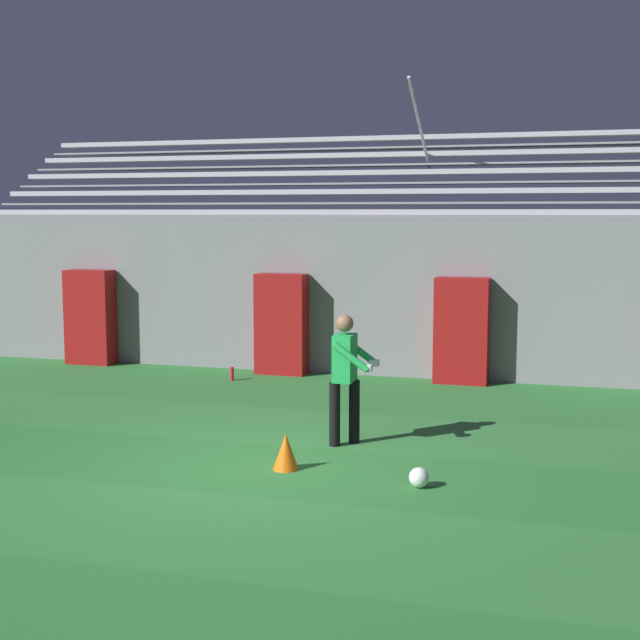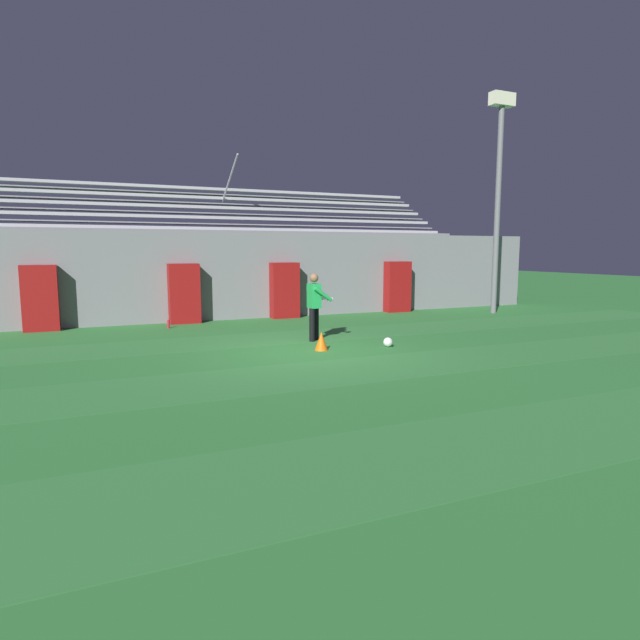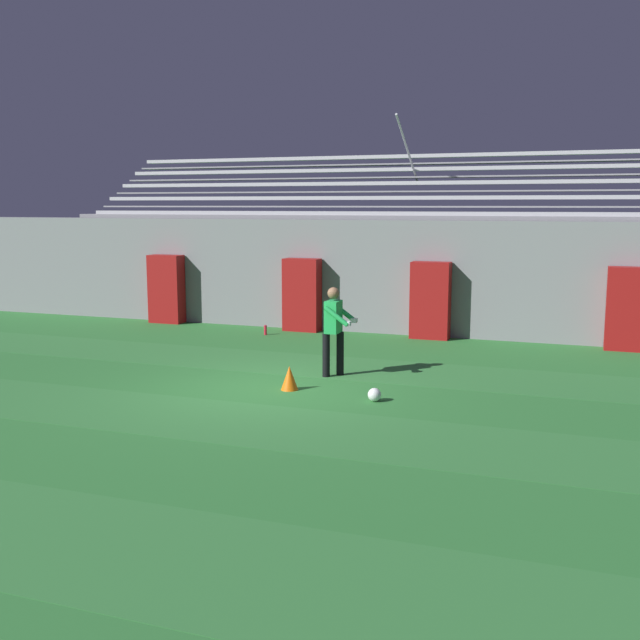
# 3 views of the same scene
# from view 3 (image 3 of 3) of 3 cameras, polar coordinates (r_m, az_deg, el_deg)

# --- Properties ---
(ground_plane) EXTENTS (80.00, 80.00, 0.00)m
(ground_plane) POSITION_cam_3_polar(r_m,az_deg,el_deg) (13.03, -4.09, -5.33)
(ground_plane) COLOR #2D7533
(turf_stripe_near) EXTENTS (28.00, 2.04, 0.01)m
(turf_stripe_near) POSITION_cam_3_polar(r_m,az_deg,el_deg) (8.20, -21.85, -14.63)
(turf_stripe_near) COLOR #337A38
(turf_stripe_near) RESTS_ON ground
(turf_stripe_mid) EXTENTS (28.00, 2.04, 0.01)m
(turf_stripe_mid) POSITION_cam_3_polar(r_m,az_deg,el_deg) (11.36, -8.05, -7.51)
(turf_stripe_mid) COLOR #337A38
(turf_stripe_mid) RESTS_ON ground
(turf_stripe_far) EXTENTS (28.00, 2.04, 0.01)m
(turf_stripe_far) POSITION_cam_3_polar(r_m,az_deg,el_deg) (14.97, -0.77, -3.45)
(turf_stripe_far) COLOR #337A38
(turf_stripe_far) RESTS_ON ground
(back_wall) EXTENTS (24.00, 0.60, 2.80)m
(back_wall) POSITION_cam_3_polar(r_m,az_deg,el_deg) (18.85, 3.88, 3.37)
(back_wall) COLOR gray
(back_wall) RESTS_ON ground
(padding_pillar_gate_left) EXTENTS (0.92, 0.44, 1.83)m
(padding_pillar_gate_left) POSITION_cam_3_polar(r_m,az_deg,el_deg) (18.90, -1.38, 1.92)
(padding_pillar_gate_left) COLOR maroon
(padding_pillar_gate_left) RESTS_ON ground
(padding_pillar_gate_right) EXTENTS (0.92, 0.44, 1.83)m
(padding_pillar_gate_right) POSITION_cam_3_polar(r_m,az_deg,el_deg) (17.99, 8.41, 1.48)
(padding_pillar_gate_right) COLOR maroon
(padding_pillar_gate_right) RESTS_ON ground
(padding_pillar_far_left) EXTENTS (0.92, 0.44, 1.83)m
(padding_pillar_far_left) POSITION_cam_3_polar(r_m,az_deg,el_deg) (20.64, -11.62, 2.33)
(padding_pillar_far_left) COLOR maroon
(padding_pillar_far_left) RESTS_ON ground
(padding_pillar_far_right) EXTENTS (0.92, 0.44, 1.83)m
(padding_pillar_far_right) POSITION_cam_3_polar(r_m,az_deg,el_deg) (17.67, 22.43, 0.78)
(padding_pillar_far_right) COLOR maroon
(padding_pillar_far_right) RESTS_ON ground
(bleacher_stand) EXTENTS (18.00, 4.05, 5.43)m
(bleacher_stand) POSITION_cam_3_polar(r_m,az_deg,el_deg) (21.10, 5.63, 4.20)
(bleacher_stand) COLOR gray
(bleacher_stand) RESTS_ON ground
(goalkeeper) EXTENTS (0.57, 0.57, 1.67)m
(goalkeeper) POSITION_cam_3_polar(r_m,az_deg,el_deg) (13.86, 1.08, -0.43)
(goalkeeper) COLOR black
(goalkeeper) RESTS_ON ground
(soccer_ball) EXTENTS (0.22, 0.22, 0.22)m
(soccer_ball) POSITION_cam_3_polar(r_m,az_deg,el_deg) (12.27, 4.17, -5.70)
(soccer_ball) COLOR white
(soccer_ball) RESTS_ON ground
(traffic_cone) EXTENTS (0.30, 0.30, 0.42)m
(traffic_cone) POSITION_cam_3_polar(r_m,az_deg,el_deg) (12.97, -2.34, -4.43)
(traffic_cone) COLOR orange
(traffic_cone) RESTS_ON ground
(water_bottle) EXTENTS (0.07, 0.07, 0.24)m
(water_bottle) POSITION_cam_3_polar(r_m,az_deg,el_deg) (18.44, -4.18, -0.77)
(water_bottle) COLOR red
(water_bottle) RESTS_ON ground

